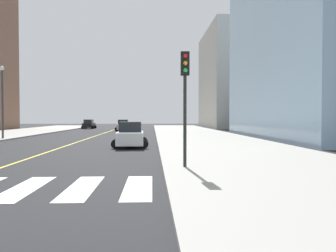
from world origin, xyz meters
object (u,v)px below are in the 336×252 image
(car_black_nearest, at_px, (89,124))
(car_silver_second, at_px, (123,126))
(traffic_light_near_corner, at_px, (185,86))
(car_white_third, at_px, (130,135))
(street_lamp, at_px, (2,96))

(car_black_nearest, distance_m, car_silver_second, 13.26)
(car_silver_second, bearing_deg, traffic_light_near_corner, 96.09)
(car_silver_second, height_order, car_white_third, car_white_third)
(car_silver_second, distance_m, street_lamp, 23.78)
(car_silver_second, height_order, street_lamp, street_lamp)
(street_lamp, bearing_deg, car_black_nearest, 85.38)
(car_white_third, relative_size, street_lamp, 0.60)
(car_silver_second, bearing_deg, car_white_third, 93.53)
(car_white_third, height_order, traffic_light_near_corner, traffic_light_near_corner)
(car_black_nearest, xyz_separation_m, car_silver_second, (7.51, -10.93, 0.03))
(car_black_nearest, relative_size, car_white_third, 0.93)
(car_black_nearest, distance_m, street_lamp, 32.46)
(car_black_nearest, xyz_separation_m, car_white_third, (10.59, -41.03, 0.06))
(car_black_nearest, relative_size, street_lamp, 0.57)
(car_white_third, height_order, street_lamp, street_lamp)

